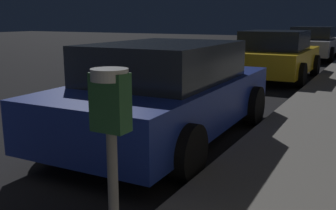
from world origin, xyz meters
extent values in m
cube|color=#1E4728|center=(4.41, -0.37, 1.35)|extent=(0.19, 0.11, 0.30)
cylinder|color=#999EA5|center=(4.41, -0.37, 1.49)|extent=(0.19, 0.19, 0.06)
cube|color=black|center=(4.35, -0.37, 1.39)|extent=(0.01, 0.08, 0.11)
cube|color=navy|center=(2.85, 3.08, 0.57)|extent=(1.98, 4.35, 0.64)
cube|color=#1E2328|center=(2.85, 3.02, 1.15)|extent=(1.71, 2.38, 0.56)
cylinder|color=black|center=(1.87, 4.40, 0.33)|extent=(0.23, 0.66, 0.66)
cylinder|color=black|center=(3.78, 4.44, 0.33)|extent=(0.23, 0.66, 0.66)
cylinder|color=black|center=(1.92, 1.73, 0.33)|extent=(0.23, 0.66, 0.66)
cylinder|color=black|center=(3.83, 1.76, 0.33)|extent=(0.23, 0.66, 0.66)
cube|color=gold|center=(2.85, 9.84, 0.57)|extent=(1.90, 4.02, 0.64)
cube|color=#1E2328|center=(2.85, 9.61, 1.15)|extent=(1.67, 1.91, 0.56)
cylinder|color=black|center=(1.89, 11.08, 0.33)|extent=(0.22, 0.66, 0.66)
cylinder|color=black|center=(3.80, 11.08, 0.33)|extent=(0.22, 0.66, 0.66)
cylinder|color=black|center=(1.90, 8.59, 0.33)|extent=(0.22, 0.66, 0.66)
cylinder|color=black|center=(3.81, 8.60, 0.33)|extent=(0.22, 0.66, 0.66)
cube|color=#B7B7BF|center=(2.85, 16.60, 0.57)|extent=(1.87, 4.33, 0.64)
cube|color=#1E2328|center=(2.85, 16.66, 1.15)|extent=(1.63, 2.24, 0.56)
cylinder|color=black|center=(1.91, 17.93, 0.33)|extent=(0.23, 0.66, 0.66)
cylinder|color=black|center=(1.94, 15.25, 0.33)|extent=(0.23, 0.66, 0.66)
cylinder|color=black|center=(3.79, 15.27, 0.33)|extent=(0.23, 0.66, 0.66)
camera|label=1|loc=(5.58, -1.92, 1.76)|focal=41.89mm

